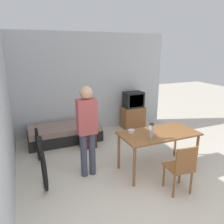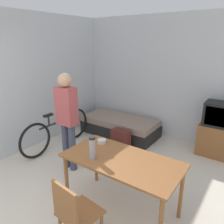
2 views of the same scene
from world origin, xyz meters
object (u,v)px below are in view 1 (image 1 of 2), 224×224
at_px(backpack, 88,140).
at_px(dining_table, 158,137).
at_px(mate_bowl, 131,131).
at_px(bicycle, 40,155).
at_px(daybed, 65,133).
at_px(person_standing, 87,125).
at_px(tv, 133,111).
at_px(thermos_flask, 151,130).
at_px(wooden_chair, 182,167).

bearing_deg(backpack, dining_table, -56.59).
bearing_deg(dining_table, mate_bowl, 156.44).
height_order(dining_table, bicycle, bicycle).
distance_m(dining_table, bicycle, 2.25).
height_order(daybed, dining_table, dining_table).
xyz_separation_m(bicycle, person_standing, (0.80, -0.43, 0.62)).
xyz_separation_m(tv, person_standing, (-1.98, -1.96, 0.47)).
xyz_separation_m(thermos_flask, backpack, (-0.66, 1.65, -0.72)).
bearing_deg(thermos_flask, tv, 68.27).
distance_m(tv, wooden_chair, 3.16).
bearing_deg(tv, dining_table, -106.83).
relative_size(wooden_chair, bicycle, 0.47).
height_order(daybed, wooden_chair, wooden_chair).
relative_size(wooden_chair, person_standing, 0.51).
distance_m(daybed, mate_bowl, 2.16).
xyz_separation_m(tv, dining_table, (-0.69, -2.29, 0.17)).
xyz_separation_m(dining_table, bicycle, (-2.09, 0.76, -0.32)).
bearing_deg(dining_table, thermos_flask, -146.41).
xyz_separation_m(dining_table, backpack, (-0.96, 1.45, -0.48)).
height_order(tv, bicycle, tv).
distance_m(person_standing, backpack, 1.40).
bearing_deg(thermos_flask, person_standing, 151.86).
bearing_deg(daybed, mate_bowl, -63.92).
bearing_deg(wooden_chair, bicycle, 142.66).
xyz_separation_m(wooden_chair, bicycle, (-2.01, 1.53, -0.12)).
relative_size(dining_table, thermos_flask, 5.01).
bearing_deg(dining_table, wooden_chair, -95.81).
bearing_deg(daybed, person_standing, -86.79).
bearing_deg(dining_table, person_standing, 165.62).
distance_m(person_standing, mate_bowl, 0.85).
xyz_separation_m(thermos_flask, mate_bowl, (-0.17, 0.40, -0.13)).
height_order(wooden_chair, person_standing, person_standing).
bearing_deg(tv, person_standing, -135.30).
relative_size(wooden_chair, backpack, 2.06).
xyz_separation_m(bicycle, mate_bowl, (1.62, -0.56, 0.43)).
bearing_deg(mate_bowl, backpack, 111.29).
xyz_separation_m(dining_table, thermos_flask, (-0.30, -0.20, 0.24)).
distance_m(wooden_chair, mate_bowl, 1.10).
xyz_separation_m(person_standing, backpack, (0.33, 1.12, -0.78)).
distance_m(mate_bowl, backpack, 1.46).
relative_size(daybed, thermos_flask, 6.10).
bearing_deg(daybed, tv, 5.91).
xyz_separation_m(dining_table, mate_bowl, (-0.47, 0.21, 0.11)).
height_order(daybed, tv, tv).
bearing_deg(tv, daybed, -174.09).
bearing_deg(tv, bicycle, -151.25).
xyz_separation_m(wooden_chair, backpack, (-0.88, 2.22, -0.27)).
height_order(daybed, person_standing, person_standing).
bearing_deg(person_standing, mate_bowl, -8.69).
bearing_deg(wooden_chair, person_standing, 137.73).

